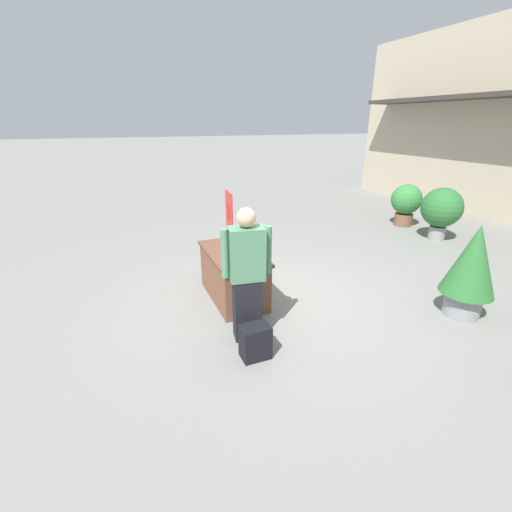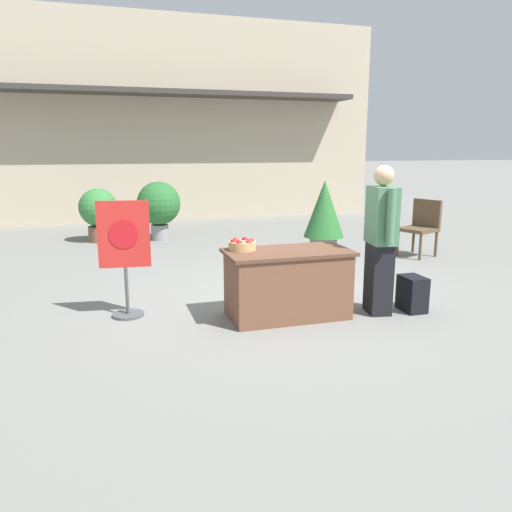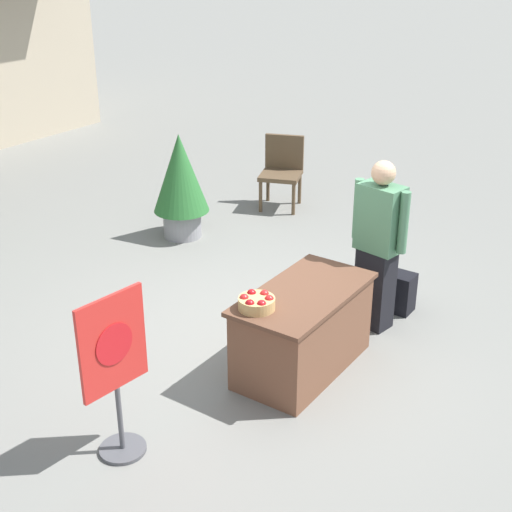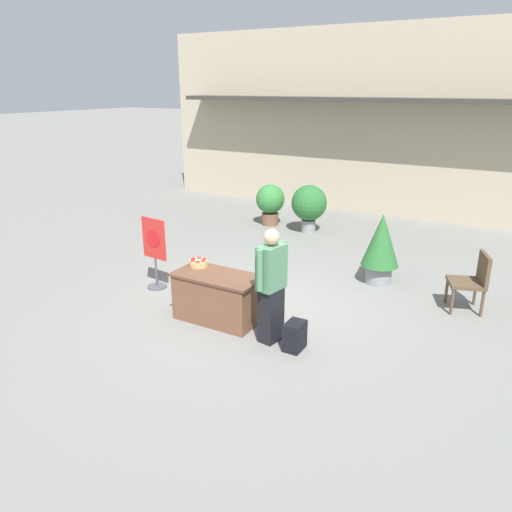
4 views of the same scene
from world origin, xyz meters
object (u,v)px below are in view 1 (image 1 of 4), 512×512
(person_visitor, at_px, (247,275))
(backpack, at_px, (255,342))
(potted_plant_far_left, at_px, (442,209))
(potted_plant_near_left, at_px, (472,266))
(poster_board, at_px, (229,222))
(apple_basket, at_px, (233,237))
(potted_plant_far_right, at_px, (406,202))
(display_table, at_px, (233,275))

(person_visitor, distance_m, backpack, 0.79)
(person_visitor, relative_size, potted_plant_far_left, 1.40)
(potted_plant_near_left, bearing_deg, poster_board, -146.43)
(backpack, height_order, potted_plant_near_left, potted_plant_near_left)
(apple_basket, relative_size, potted_plant_far_right, 0.28)
(display_table, xyz_separation_m, potted_plant_far_left, (-0.86, 5.36, 0.35))
(apple_basket, relative_size, potted_plant_far_left, 0.25)
(apple_basket, distance_m, potted_plant_far_right, 5.59)
(apple_basket, height_order, backpack, apple_basket)
(potted_plant_far_left, distance_m, potted_plant_near_left, 3.61)
(apple_basket, distance_m, person_visitor, 1.59)
(display_table, relative_size, backpack, 3.36)
(display_table, relative_size, potted_plant_far_left, 1.16)
(display_table, height_order, apple_basket, apple_basket)
(potted_plant_far_right, bearing_deg, potted_plant_near_left, -34.85)
(potted_plant_far_left, xyz_separation_m, potted_plant_near_left, (2.61, -2.50, 0.02))
(apple_basket, bearing_deg, potted_plant_far_left, 94.13)
(poster_board, relative_size, potted_plant_near_left, 0.98)
(display_table, relative_size, potted_plant_far_right, 1.29)
(display_table, bearing_deg, potted_plant_far_right, 110.57)
(poster_board, relative_size, potted_plant_far_right, 1.22)
(display_table, distance_m, apple_basket, 0.68)
(display_table, xyz_separation_m, poster_board, (-1.76, 0.54, 0.34))
(display_table, xyz_separation_m, person_visitor, (1.06, -0.18, 0.49))
(potted_plant_far_right, height_order, potted_plant_near_left, potted_plant_near_left)
(apple_basket, bearing_deg, potted_plant_far_right, 106.49)
(apple_basket, xyz_separation_m, backpack, (1.97, -0.42, -0.62))
(apple_basket, xyz_separation_m, person_visitor, (1.55, -0.35, 0.04))
(apple_basket, height_order, potted_plant_far_left, potted_plant_far_left)
(apple_basket, xyz_separation_m, potted_plant_far_left, (-0.37, 5.19, -0.10))
(poster_board, distance_m, potted_plant_near_left, 4.21)
(potted_plant_far_left, bearing_deg, potted_plant_near_left, -43.73)
(backpack, bearing_deg, poster_board, 166.39)
(apple_basket, relative_size, potted_plant_near_left, 0.23)
(backpack, relative_size, potted_plant_near_left, 0.31)
(apple_basket, height_order, potted_plant_far_right, potted_plant_far_right)
(person_visitor, distance_m, poster_board, 2.91)
(potted_plant_near_left, bearing_deg, person_visitor, -102.72)
(backpack, xyz_separation_m, poster_board, (-3.24, 0.79, 0.52))
(backpack, relative_size, poster_board, 0.32)
(potted_plant_far_right, height_order, potted_plant_far_left, potted_plant_far_left)
(backpack, height_order, poster_board, poster_board)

